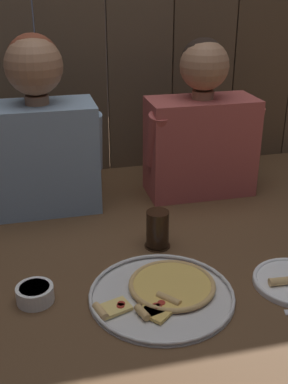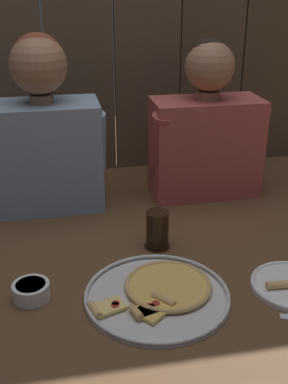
% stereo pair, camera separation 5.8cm
% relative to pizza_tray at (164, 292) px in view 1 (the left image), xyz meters
% --- Properties ---
extents(ground_plane, '(3.20, 3.20, 0.00)m').
position_rel_pizza_tray_xyz_m(ground_plane, '(0.02, 0.17, -0.01)').
color(ground_plane, brown).
extents(pizza_tray, '(0.39, 0.39, 0.03)m').
position_rel_pizza_tray_xyz_m(pizza_tray, '(0.00, 0.00, 0.00)').
color(pizza_tray, silver).
rests_on(pizza_tray, ground).
extents(drinking_glass, '(0.08, 0.08, 0.12)m').
position_rel_pizza_tray_xyz_m(drinking_glass, '(0.05, 0.25, 0.05)').
color(drinking_glass, black).
rests_on(drinking_glass, ground).
extents(dipping_bowl, '(0.10, 0.10, 0.04)m').
position_rel_pizza_tray_xyz_m(dipping_bowl, '(-0.33, 0.05, 0.02)').
color(dipping_bowl, white).
rests_on(dipping_bowl, ground).
extents(diner_left, '(0.42, 0.22, 0.61)m').
position_rel_pizza_tray_xyz_m(diner_left, '(-0.28, 0.62, 0.27)').
color(diner_left, '#849EB7').
rests_on(diner_left, ground).
extents(diner_right, '(0.44, 0.20, 0.58)m').
position_rel_pizza_tray_xyz_m(diner_right, '(0.31, 0.62, 0.25)').
color(diner_right, '#AD4C47').
rests_on(diner_right, ground).
extents(wooden_backdrop_wall, '(2.19, 0.03, 1.22)m').
position_rel_pizza_tray_xyz_m(wooden_backdrop_wall, '(0.02, 0.95, 0.60)').
color(wooden_backdrop_wall, '#3F2D1B').
rests_on(wooden_backdrop_wall, ground).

